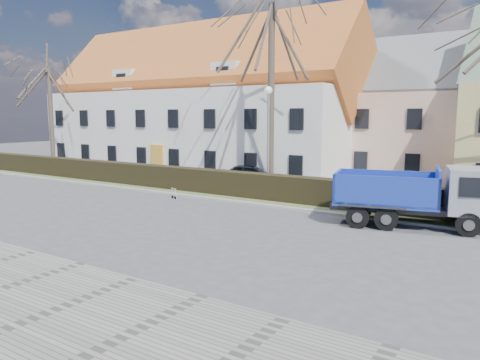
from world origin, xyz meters
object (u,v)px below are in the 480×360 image
Objects in this scene: dump_truck at (407,195)px; streetlight at (268,142)px; cart_frame at (172,192)px; parked_car_a at (251,175)px.

dump_truck is 1.05× the size of streetlight.
streetlight is 8.60× the size of cart_frame.
cart_frame is at bearing -141.68° from streetlight.
dump_truck is at bearing -19.57° from streetlight.
parked_car_a is (-10.80, 5.71, -0.56)m from dump_truck.
cart_frame is at bearing 167.72° from dump_truck.
streetlight is at bearing -155.98° from parked_car_a.
streetlight is at bearing 146.46° from dump_truck.
dump_truck is at bearing 1.69° from cart_frame.
parked_car_a is at bearing 135.01° from streetlight.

